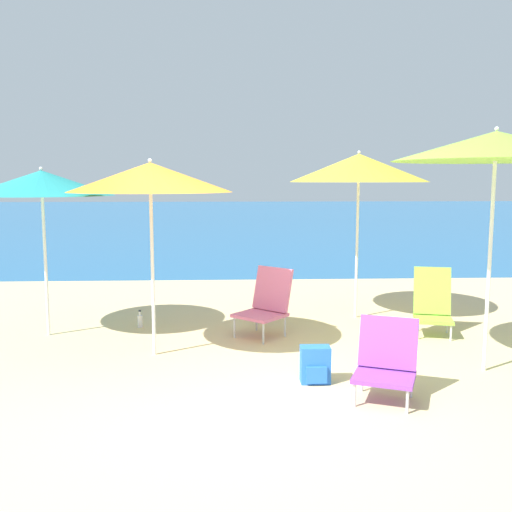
% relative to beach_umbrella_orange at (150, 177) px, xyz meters
% --- Properties ---
extents(ground_plane, '(60.00, 60.00, 0.00)m').
position_rel_beach_umbrella_orange_xyz_m(ground_plane, '(0.80, -1.16, -1.88)').
color(ground_plane, '#D1BA89').
extents(sea_water, '(60.00, 40.00, 0.01)m').
position_rel_beach_umbrella_orange_xyz_m(sea_water, '(0.80, 24.59, -1.88)').
color(sea_water, '#23669E').
rests_on(sea_water, ground).
extents(beach_umbrella_orange, '(1.69, 1.69, 2.07)m').
position_rel_beach_umbrella_orange_xyz_m(beach_umbrella_orange, '(0.00, 0.00, 0.00)').
color(beach_umbrella_orange, white).
rests_on(beach_umbrella_orange, ground).
extents(beach_umbrella_yellow, '(1.83, 1.83, 2.24)m').
position_rel_beach_umbrella_orange_xyz_m(beach_umbrella_yellow, '(2.52, 1.56, 0.13)').
color(beach_umbrella_yellow, white).
rests_on(beach_umbrella_yellow, ground).
extents(beach_umbrella_teal, '(1.67, 1.67, 2.01)m').
position_rel_beach_umbrella_orange_xyz_m(beach_umbrella_teal, '(-1.38, 0.85, -0.06)').
color(beach_umbrella_teal, white).
rests_on(beach_umbrella_teal, ground).
extents(beach_umbrella_lime, '(1.92, 1.92, 2.35)m').
position_rel_beach_umbrella_orange_xyz_m(beach_umbrella_lime, '(3.30, -0.67, 0.29)').
color(beach_umbrella_lime, white).
rests_on(beach_umbrella_lime, ground).
extents(beach_chair_lime, '(0.55, 0.60, 0.80)m').
position_rel_beach_umbrella_orange_xyz_m(beach_chair_lime, '(3.26, 0.70, -1.51)').
color(beach_chair_lime, silver).
rests_on(beach_chair_lime, ground).
extents(beach_chair_pink, '(0.76, 0.77, 0.81)m').
position_rel_beach_umbrella_orange_xyz_m(beach_chair_pink, '(1.25, 0.72, -1.48)').
color(beach_chair_pink, silver).
rests_on(beach_chair_pink, ground).
extents(beach_chair_purple, '(0.65, 0.67, 0.68)m').
position_rel_beach_umbrella_orange_xyz_m(beach_chair_purple, '(2.14, -1.32, -1.55)').
color(beach_chair_purple, silver).
rests_on(beach_chair_purple, ground).
extents(backpack_blue, '(0.27, 0.19, 0.34)m').
position_rel_beach_umbrella_orange_xyz_m(backpack_blue, '(1.59, -0.93, -1.71)').
color(backpack_blue, blue).
rests_on(backpack_blue, ground).
extents(water_bottle, '(0.06, 0.06, 0.22)m').
position_rel_beach_umbrella_orange_xyz_m(water_bottle, '(-0.33, 1.15, -1.79)').
color(water_bottle, silver).
rests_on(water_bottle, ground).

